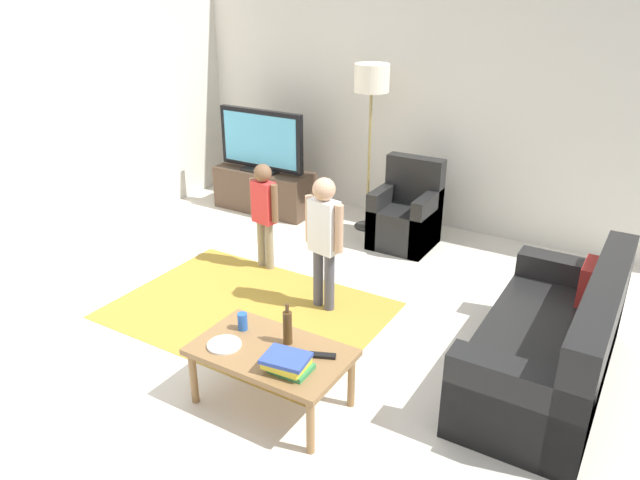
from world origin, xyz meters
TOP-DOWN VIEW (x-y plane):
  - ground at (0.00, 0.00)m, footprint 7.80×7.80m
  - wall_back at (0.00, 3.00)m, footprint 6.00×0.12m
  - wall_left at (-3.00, 0.00)m, footprint 0.12×6.00m
  - area_rug at (-0.52, 0.28)m, footprint 2.20×1.60m
  - tv_stand at (-1.80, 2.30)m, footprint 1.20×0.44m
  - tv at (-1.80, 2.28)m, footprint 1.10×0.28m
  - couch at (1.89, 0.57)m, footprint 0.80×1.80m
  - armchair at (0.05, 2.26)m, footprint 0.60×0.60m
  - floor_lamp at (-0.50, 2.45)m, footprint 0.36×0.36m
  - child_near_tv at (-0.88, 1.05)m, footprint 0.34×0.17m
  - child_center at (-0.01, 0.67)m, footprint 0.38×0.19m
  - coffee_table at (0.36, -0.59)m, footprint 1.00×0.60m
  - book_stack at (0.57, -0.72)m, footprint 0.30×0.24m
  - bottle at (0.41, -0.47)m, footprint 0.06×0.06m
  - tv_remote at (0.68, -0.49)m, footprint 0.18×0.11m
  - soda_can at (0.06, -0.49)m, footprint 0.07×0.07m
  - plate at (0.08, -0.71)m, footprint 0.22×0.22m

SIDE VIEW (x-z plane):
  - ground at x=0.00m, z-range 0.00..0.00m
  - area_rug at x=-0.52m, z-range 0.00..0.01m
  - tv_stand at x=-1.80m, z-range -0.01..0.49m
  - couch at x=1.89m, z-range -0.14..0.72m
  - armchair at x=0.05m, z-range -0.15..0.75m
  - coffee_table at x=0.36m, z-range 0.16..0.58m
  - plate at x=0.08m, z-range 0.42..0.44m
  - tv_remote at x=0.68m, z-range 0.42..0.44m
  - book_stack at x=0.57m, z-range 0.42..0.52m
  - soda_can at x=0.06m, z-range 0.42..0.54m
  - bottle at x=0.41m, z-range 0.40..0.68m
  - child_near_tv at x=-0.88m, z-range 0.10..1.14m
  - child_center at x=-0.01m, z-range 0.12..1.27m
  - tv at x=-1.80m, z-range 0.49..1.20m
  - wall_back at x=0.00m, z-range 0.00..2.70m
  - wall_left at x=-3.00m, z-range 0.00..2.70m
  - floor_lamp at x=-0.50m, z-range 0.65..2.43m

